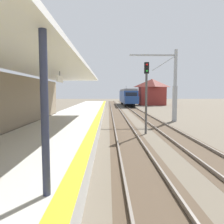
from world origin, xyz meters
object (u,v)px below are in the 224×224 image
Objects in this scene: catenary_pylon_far_side at (172,87)px; distant_trackside_house at (152,91)px; approaching_train at (128,96)px; rail_signal_post at (146,90)px.

catenary_pylon_far_side reaches higher than distant_trackside_house.
rail_signal_post is at bearing -92.93° from approaching_train.
distant_trackside_house is (4.02, 30.83, -0.27)m from catenary_pylon_far_side.
approaching_train is 37.31m from rail_signal_post.
approaching_train is 30.19m from catenary_pylon_far_side.
catenary_pylon_far_side is (2.05, -30.09, 1.43)m from approaching_train.
distant_trackside_house is at bearing 6.98° from approaching_train.
catenary_pylon_far_side is at bearing -97.42° from distant_trackside_house.
distant_trackside_house is (7.98, 37.99, 0.14)m from rail_signal_post.
approaching_train is 2.97× the size of distant_trackside_house.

